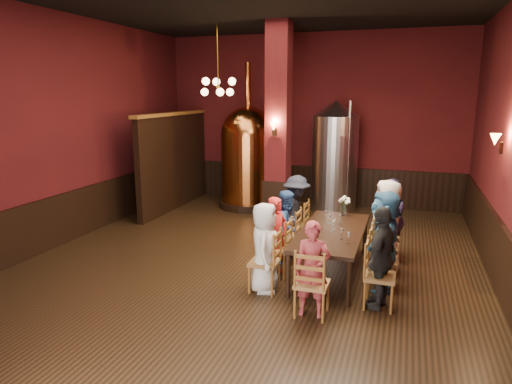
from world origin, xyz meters
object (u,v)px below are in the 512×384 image
(person_1, at_px, (277,236))
(dining_table, at_px, (332,234))
(person_0, at_px, (264,247))
(rose_vase, at_px, (345,203))
(copper_kettle, at_px, (248,156))
(person_2, at_px, (287,226))
(steel_vessel, at_px, (335,156))

(person_1, bearing_deg, dining_table, -49.27)
(person_0, bearing_deg, rose_vase, -35.28)
(person_0, xyz_separation_m, person_1, (0.00, 0.67, -0.03))
(person_0, height_order, copper_kettle, copper_kettle)
(person_1, distance_m, person_2, 0.66)
(person_0, relative_size, rose_vase, 3.74)
(dining_table, bearing_deg, person_2, 158.78)
(steel_vessel, bearing_deg, person_1, -92.63)
(person_2, height_order, steel_vessel, steel_vessel)
(copper_kettle, bearing_deg, person_0, -68.00)
(person_1, bearing_deg, rose_vase, -14.86)
(copper_kettle, xyz_separation_m, rose_vase, (2.90, -2.90, -0.36))
(person_2, bearing_deg, steel_vessel, 7.91)
(dining_table, bearing_deg, steel_vessel, 98.81)
(person_2, distance_m, steel_vessel, 4.00)
(person_1, xyz_separation_m, person_2, (0.00, 0.66, -0.01))
(dining_table, height_order, person_1, person_1)
(person_2, bearing_deg, copper_kettle, 40.03)
(person_0, xyz_separation_m, steel_vessel, (0.21, 5.25, 0.70))
(dining_table, relative_size, person_1, 1.82)
(person_0, relative_size, person_2, 1.06)
(dining_table, bearing_deg, copper_kettle, 126.24)
(rose_vase, bearing_deg, person_0, -114.71)
(dining_table, xyz_separation_m, copper_kettle, (-2.83, 3.90, 0.67))
(person_0, relative_size, person_1, 1.05)
(person_2, distance_m, rose_vase, 1.18)
(steel_vessel, bearing_deg, person_0, -92.33)
(person_1, xyz_separation_m, steel_vessel, (0.21, 4.58, 0.73))
(copper_kettle, bearing_deg, rose_vase, -45.03)
(person_2, relative_size, copper_kettle, 0.35)
(dining_table, distance_m, person_1, 0.91)
(steel_vessel, bearing_deg, dining_table, -81.44)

